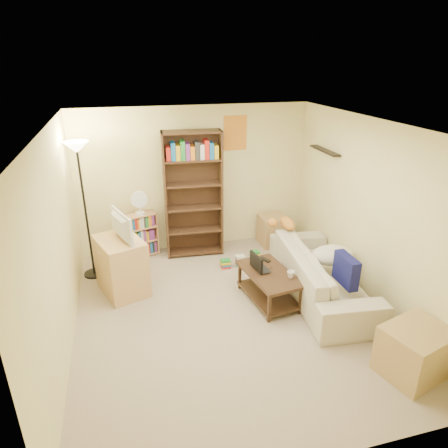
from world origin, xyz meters
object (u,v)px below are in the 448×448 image
(laptop, at_px, (265,268))
(television, at_px, (117,227))
(tabby_cat, at_px, (285,223))
(tall_bookshelf, at_px, (193,192))
(short_bookshelf, at_px, (140,235))
(floor_lamp, at_px, (80,172))
(coffee_table, at_px, (269,282))
(sofa, at_px, (321,273))
(tv_stand, at_px, (122,266))
(side_table, at_px, (273,230))
(mug, at_px, (291,274))
(end_cabinet, at_px, (415,351))
(desk_fan, at_px, (139,202))

(laptop, xyz_separation_m, television, (-1.96, 0.68, 0.57))
(tabby_cat, distance_m, tall_bookshelf, 1.60)
(television, bearing_deg, short_bookshelf, -36.06)
(tall_bookshelf, xyz_separation_m, floor_lamp, (-1.70, -0.33, 0.56))
(tall_bookshelf, bearing_deg, coffee_table, -63.41)
(tall_bookshelf, bearing_deg, sofa, -44.99)
(tv_stand, distance_m, side_table, 2.89)
(tv_stand, xyz_separation_m, tall_bookshelf, (1.26, 0.94, 0.72))
(sofa, distance_m, coffee_table, 0.80)
(tabby_cat, height_order, floor_lamp, floor_lamp)
(tv_stand, xyz_separation_m, side_table, (2.72, 0.95, -0.15))
(mug, distance_m, end_cabinet, 1.73)
(tabby_cat, height_order, mug, tabby_cat)
(sofa, distance_m, laptop, 0.84)
(tv_stand, relative_size, side_table, 1.54)
(floor_lamp, bearing_deg, end_cabinet, -42.19)
(desk_fan, bearing_deg, tabby_cat, -22.71)
(end_cabinet, bearing_deg, mug, 117.56)
(tall_bookshelf, bearing_deg, mug, -59.99)
(television, bearing_deg, sofa, -125.31)
(laptop, bearing_deg, end_cabinet, -159.10)
(floor_lamp, xyz_separation_m, end_cabinet, (3.45, -3.13, -1.41))
(laptop, xyz_separation_m, tv_stand, (-1.96, 0.68, -0.05))
(sofa, height_order, floor_lamp, floor_lamp)
(sofa, relative_size, coffee_table, 2.20)
(end_cabinet, bearing_deg, tabby_cat, 99.28)
(coffee_table, xyz_separation_m, tv_stand, (-1.98, 0.79, 0.12))
(tall_bookshelf, bearing_deg, side_table, 4.11)
(tv_stand, distance_m, floor_lamp, 1.48)
(tall_bookshelf, height_order, desk_fan, tall_bookshelf)
(short_bookshelf, bearing_deg, desk_fan, -60.90)
(short_bookshelf, bearing_deg, end_cabinet, -70.27)
(desk_fan, relative_size, side_table, 0.77)
(desk_fan, bearing_deg, end_cabinet, -53.48)
(floor_lamp, relative_size, end_cabinet, 3.15)
(television, distance_m, end_cabinet, 3.99)
(sofa, relative_size, laptop, 7.29)
(laptop, height_order, short_bookshelf, short_bookshelf)
(sofa, relative_size, side_table, 4.41)
(short_bookshelf, relative_size, floor_lamp, 0.37)
(sofa, bearing_deg, mug, 114.50)
(tv_stand, relative_size, short_bookshelf, 1.08)
(tall_bookshelf, bearing_deg, desk_fan, 177.65)
(coffee_table, height_order, end_cabinet, end_cabinet)
(tabby_cat, relative_size, tv_stand, 0.64)
(coffee_table, distance_m, laptop, 0.20)
(short_bookshelf, bearing_deg, coffee_table, -65.37)
(television, height_order, floor_lamp, floor_lamp)
(coffee_table, distance_m, mug, 0.37)
(desk_fan, relative_size, floor_lamp, 0.20)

